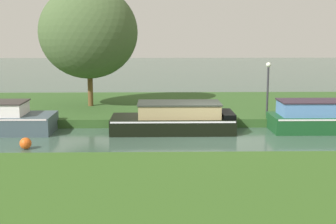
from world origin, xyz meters
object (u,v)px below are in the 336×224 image
Objects in this scene: willow_tree_left at (88,32)px; black_barge at (175,119)px; lamp_post at (268,82)px; channel_buoy at (26,143)px; mooring_post_near at (217,112)px.

black_barge is at bearing -47.21° from willow_tree_left.
lamp_post reaches higher than black_barge.
channel_buoy is at bearing -99.86° from willow_tree_left.
willow_tree_left is 8.37m from mooring_post_near.
willow_tree_left is at bearing 132.79° from black_barge.
willow_tree_left reaches higher than black_barge.
channel_buoy is at bearing -150.98° from mooring_post_near.
mooring_post_near is (2.05, 1.30, 0.08)m from black_barge.
lamp_post is 2.97m from mooring_post_near.
mooring_post_near is 9.11m from channel_buoy.
black_barge is 6.68m from channel_buoy.
mooring_post_near is at bearing -166.68° from lamp_post.
channel_buoy is (-10.50, -5.02, -1.84)m from lamp_post.
willow_tree_left is 12.89× the size of mooring_post_near.
channel_buoy is at bearing -154.47° from lamp_post.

